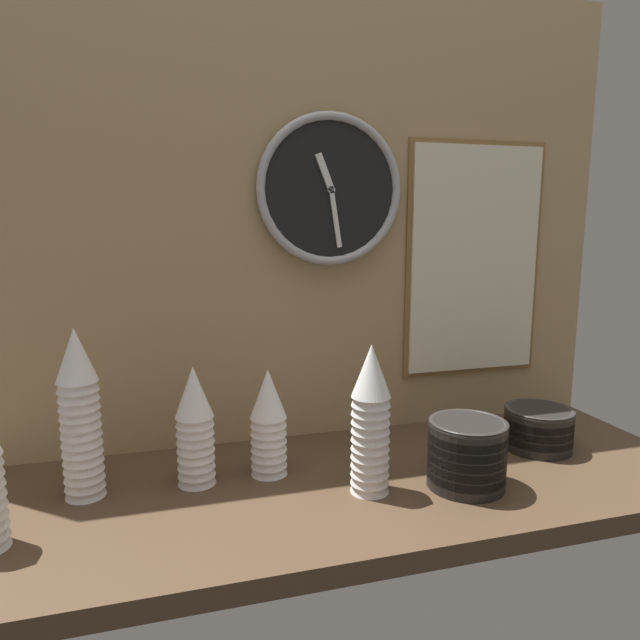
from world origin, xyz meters
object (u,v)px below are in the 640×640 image
at_px(cup_stack_center_right, 371,419).
at_px(wall_clock, 330,190).
at_px(menu_board, 475,260).
at_px(bowl_stack_right, 467,452).
at_px(bowl_stack_far_right, 538,427).
at_px(cup_stack_center_left, 195,426).
at_px(cup_stack_center, 269,422).
at_px(cup_stack_left, 80,414).

bearing_deg(cup_stack_center_right, wall_clock, 87.83).
bearing_deg(menu_board, bowl_stack_right, -120.82).
xyz_separation_m(bowl_stack_right, menu_board, (0.20, 0.34, 0.35)).
relative_size(wall_clock, menu_board, 0.58).
relative_size(cup_stack_center_right, bowl_stack_far_right, 1.91).
distance_m(cup_stack_center_left, bowl_stack_right, 0.53).
bearing_deg(wall_clock, bowl_stack_far_right, -26.01).
relative_size(cup_stack_center_left, cup_stack_center_right, 0.82).
bearing_deg(cup_stack_center, cup_stack_center_right, -37.07).
bearing_deg(cup_stack_center_right, menu_board, 38.33).
bearing_deg(menu_board, cup_stack_center_right, -141.67).
bearing_deg(cup_stack_center, menu_board, 17.86).
height_order(cup_stack_center, bowl_stack_right, cup_stack_center).
bearing_deg(bowl_stack_far_right, bowl_stack_right, -154.50).
height_order(bowl_stack_right, wall_clock, wall_clock).
xyz_separation_m(cup_stack_center_right, bowl_stack_far_right, (0.45, 0.09, -0.10)).
bearing_deg(bowl_stack_far_right, cup_stack_center_right, -168.43).
xyz_separation_m(cup_stack_center_left, cup_stack_center_right, (0.32, -0.13, 0.03)).
distance_m(cup_stack_center_right, bowl_stack_right, 0.21).
height_order(bowl_stack_far_right, bowl_stack_right, bowl_stack_right).
distance_m(cup_stack_center_left, cup_stack_left, 0.21).
height_order(cup_stack_center_right, bowl_stack_far_right, cup_stack_center_right).
bearing_deg(bowl_stack_right, wall_clock, 118.19).
distance_m(cup_stack_center, menu_board, 0.67).
bearing_deg(bowl_stack_far_right, cup_stack_center_left, 177.39).
height_order(cup_stack_left, bowl_stack_far_right, cup_stack_left).
relative_size(cup_stack_center, menu_board, 0.38).
xyz_separation_m(cup_stack_center_right, cup_stack_left, (-0.53, 0.13, 0.02)).
bearing_deg(bowl_stack_far_right, wall_clock, 153.99).
bearing_deg(cup_stack_left, cup_stack_center_right, -14.05).
bearing_deg(menu_board, cup_stack_center, -162.14).
bearing_deg(menu_board, wall_clock, -178.68).
bearing_deg(cup_stack_left, wall_clock, 17.74).
relative_size(cup_stack_center, bowl_stack_far_right, 1.46).
bearing_deg(wall_clock, cup_stack_center_right, -92.17).
xyz_separation_m(cup_stack_center_left, menu_board, (0.71, 0.19, 0.30)).
height_order(cup_stack_center, wall_clock, wall_clock).
bearing_deg(cup_stack_center_left, cup_stack_center, 1.33).
distance_m(cup_stack_center_left, cup_stack_center_right, 0.34).
bearing_deg(cup_stack_center_left, wall_clock, 28.24).
bearing_deg(cup_stack_left, menu_board, 11.10).
xyz_separation_m(cup_stack_left, wall_clock, (0.54, 0.17, 0.42)).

